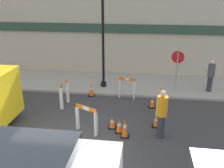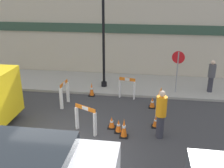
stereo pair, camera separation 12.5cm
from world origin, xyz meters
name	(u,v)px [view 2 (the right image)]	position (x,y,z in m)	size (l,w,h in m)	color
ground_plane	(65,147)	(0.00, 0.00, 0.00)	(60.00, 60.00, 0.00)	#38383A
sidewalk_slab	(99,83)	(0.00, 6.09, 0.06)	(18.00, 3.19, 0.12)	#9E9B93
storefront_facade	(104,29)	(0.00, 7.76, 2.75)	(18.00, 0.22, 5.50)	#BCB29E
streetlamp_post	(103,24)	(0.39, 5.47, 3.33)	(0.44, 0.44, 4.98)	black
stop_sign	(178,65)	(4.03, 5.18, 1.51)	(0.59, 0.16, 2.07)	gray
barricade_0	(86,118)	(0.48, 1.02, 0.58)	(0.88, 0.52, 1.05)	white
barricade_1	(159,103)	(3.15, 2.67, 0.60)	(0.28, 0.83, 1.12)	white
barricade_2	(127,87)	(1.69, 4.35, 0.55)	(0.79, 0.29, 1.04)	white
barricade_3	(64,93)	(-1.00, 3.15, 0.60)	(0.20, 0.82, 1.12)	white
traffic_cone_0	(152,103)	(2.89, 3.47, 0.23)	(0.30, 0.30, 0.49)	black
traffic_cone_1	(92,90)	(-0.04, 4.40, 0.32)	(0.30, 0.30, 0.67)	black
traffic_cone_2	(156,121)	(3.02, 1.78, 0.23)	(0.30, 0.30, 0.49)	black
traffic_cone_3	(124,128)	(1.89, 0.90, 0.35)	(0.30, 0.30, 0.73)	black
traffic_cone_4	(119,126)	(1.66, 1.20, 0.24)	(0.30, 0.30, 0.51)	black
traffic_cone_5	(112,123)	(1.37, 1.46, 0.22)	(0.30, 0.30, 0.47)	black
person_worker	(161,113)	(3.15, 1.06, 0.95)	(0.53, 0.53, 1.78)	#33333D
person_pedestrian	(212,75)	(5.72, 5.48, 0.98)	(0.44, 0.44, 1.60)	#33333D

